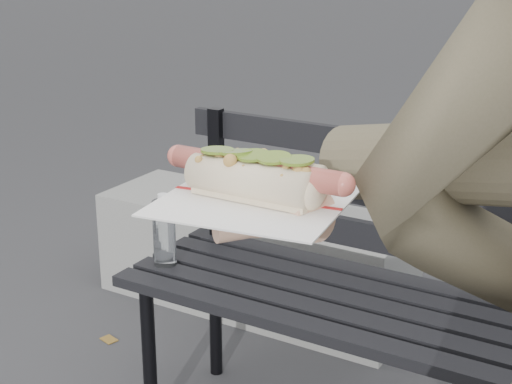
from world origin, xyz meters
TOP-DOWN VIEW (x-y plane):
  - park_bench at (-0.13, 1.03)m, footprint 1.50×0.44m
  - concrete_block at (-0.93, 1.62)m, footprint 1.20×0.40m
  - held_hotdog at (0.27, 0.02)m, footprint 0.63×0.32m

SIDE VIEW (x-z plane):
  - concrete_block at x=-0.93m, z-range 0.00..0.40m
  - park_bench at x=-0.13m, z-range 0.08..0.96m
  - held_hotdog at x=0.27m, z-range 1.06..1.25m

